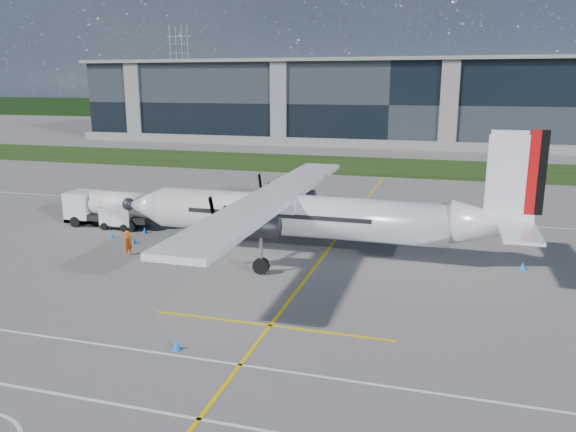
# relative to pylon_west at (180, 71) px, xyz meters

# --- Properties ---
(ground) EXTENTS (400.00, 400.00, 0.00)m
(ground) POSITION_rel_pylon_west_xyz_m (80.00, -110.00, -15.00)
(ground) COLOR slate
(ground) RESTS_ON ground
(grass_strip) EXTENTS (400.00, 18.00, 0.04)m
(grass_strip) POSITION_rel_pylon_west_xyz_m (80.00, -102.00, -14.98)
(grass_strip) COLOR #1A320D
(grass_strip) RESTS_ON ground
(terminal_building) EXTENTS (120.00, 20.00, 15.00)m
(terminal_building) POSITION_rel_pylon_west_xyz_m (80.00, -70.00, -7.50)
(terminal_building) COLOR black
(terminal_building) RESTS_ON ground
(tree_line) EXTENTS (400.00, 6.00, 6.00)m
(tree_line) POSITION_rel_pylon_west_xyz_m (80.00, -10.00, -12.00)
(tree_line) COLOR black
(tree_line) RESTS_ON ground
(pylon_west) EXTENTS (9.00, 4.60, 30.00)m
(pylon_west) POSITION_rel_pylon_west_xyz_m (0.00, 0.00, 0.00)
(pylon_west) COLOR gray
(pylon_west) RESTS_ON ground
(yellow_taxiway_centerline) EXTENTS (0.20, 70.00, 0.01)m
(yellow_taxiway_centerline) POSITION_rel_pylon_west_xyz_m (83.00, -140.00, -14.99)
(yellow_taxiway_centerline) COLOR yellow
(yellow_taxiway_centerline) RESTS_ON ground
(white_lane_line) EXTENTS (90.00, 0.15, 0.01)m
(white_lane_line) POSITION_rel_pylon_west_xyz_m (80.00, -164.00, -14.99)
(white_lane_line) COLOR white
(white_lane_line) RESTS_ON ground
(turboprop_aircraft) EXTENTS (28.02, 29.06, 8.72)m
(turboprop_aircraft) POSITION_rel_pylon_west_xyz_m (82.23, -144.53, -10.64)
(turboprop_aircraft) COLOR white
(turboprop_aircraft) RESTS_ON ground
(fuel_tanker_truck) EXTENTS (7.70, 2.50, 2.89)m
(fuel_tanker_truck) POSITION_rel_pylon_west_xyz_m (64.13, -141.35, -13.56)
(fuel_tanker_truck) COLOR silver
(fuel_tanker_truck) RESTS_ON ground
(baggage_tug) EXTENTS (2.90, 1.74, 1.74)m
(baggage_tug) POSITION_rel_pylon_west_xyz_m (65.76, -141.83, -14.13)
(baggage_tug) COLOR silver
(baggage_tug) RESTS_ON ground
(ground_crew_person) EXTENTS (0.82, 0.94, 1.93)m
(ground_crew_person) POSITION_rel_pylon_west_xyz_m (70.31, -147.83, -14.03)
(ground_crew_person) COLOR #F25907
(ground_crew_person) RESTS_ON ground
(safety_cone_portwing) EXTENTS (0.36, 0.36, 0.50)m
(safety_cone_portwing) POSITION_rel_pylon_west_xyz_m (79.83, -159.50, -14.75)
(safety_cone_portwing) COLOR blue
(safety_cone_portwing) RESTS_ON ground
(safety_cone_nose_stbd) EXTENTS (0.36, 0.36, 0.50)m
(safety_cone_nose_stbd) POSITION_rel_pylon_west_xyz_m (68.46, -142.61, -14.75)
(safety_cone_nose_stbd) COLOR blue
(safety_cone_nose_stbd) RESTS_ON ground
(safety_cone_stbdwing) EXTENTS (0.36, 0.36, 0.50)m
(safety_cone_stbdwing) POSITION_rel_pylon_west_xyz_m (80.31, -130.13, -14.75)
(safety_cone_stbdwing) COLOR blue
(safety_cone_stbdwing) RESTS_ON ground
(safety_cone_tail) EXTENTS (0.36, 0.36, 0.50)m
(safety_cone_tail) POSITION_rel_pylon_west_xyz_m (95.55, -143.77, -14.75)
(safety_cone_tail) COLOR blue
(safety_cone_tail) RESTS_ON ground
(safety_cone_fwd) EXTENTS (0.36, 0.36, 0.50)m
(safety_cone_fwd) POSITION_rel_pylon_west_xyz_m (66.72, -144.43, -14.75)
(safety_cone_fwd) COLOR blue
(safety_cone_fwd) RESTS_ON ground
(safety_cone_nose_port) EXTENTS (0.36, 0.36, 0.50)m
(safety_cone_nose_port) POSITION_rel_pylon_west_xyz_m (69.16, -145.35, -14.75)
(safety_cone_nose_port) COLOR blue
(safety_cone_nose_port) RESTS_ON ground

